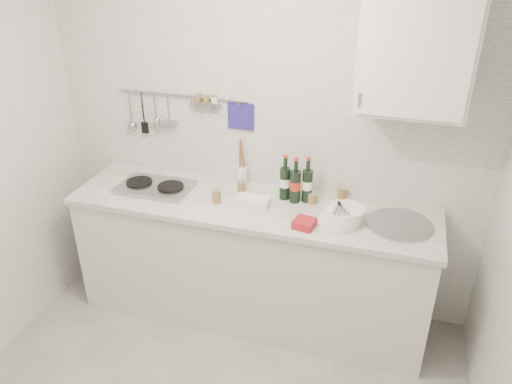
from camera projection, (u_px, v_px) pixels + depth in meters
back_wall at (264, 140)px, 3.39m from camera, size 3.00×0.02×2.50m
counter at (252, 264)px, 3.51m from camera, size 2.44×0.64×0.96m
wall_rail at (180, 109)px, 3.43m from camera, size 0.98×0.09×0.34m
wall_cabinet at (416, 49)px, 2.68m from camera, size 0.60×0.38×0.70m
plate_stack_hob at (165, 187)px, 3.47m from camera, size 0.28×0.28×0.02m
plate_stack_sink at (343, 216)px, 3.05m from camera, size 0.28×0.27×0.11m
wine_bottles at (296, 179)px, 3.25m from camera, size 0.22×0.10×0.31m
butter_dish at (253, 202)px, 3.24m from camera, size 0.21×0.11×0.06m
strawberry_punnet at (304, 223)px, 3.01m from camera, size 0.14×0.14×0.05m
utensil_crock at (241, 173)px, 3.50m from camera, size 0.08×0.08×0.35m
jar_a at (241, 185)px, 3.43m from camera, size 0.06×0.06×0.08m
jar_b at (342, 193)px, 3.34m from camera, size 0.06×0.06×0.08m
jar_c at (312, 198)px, 3.28m from camera, size 0.07×0.07×0.07m
jar_d at (217, 196)px, 3.28m from camera, size 0.06×0.06×0.10m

